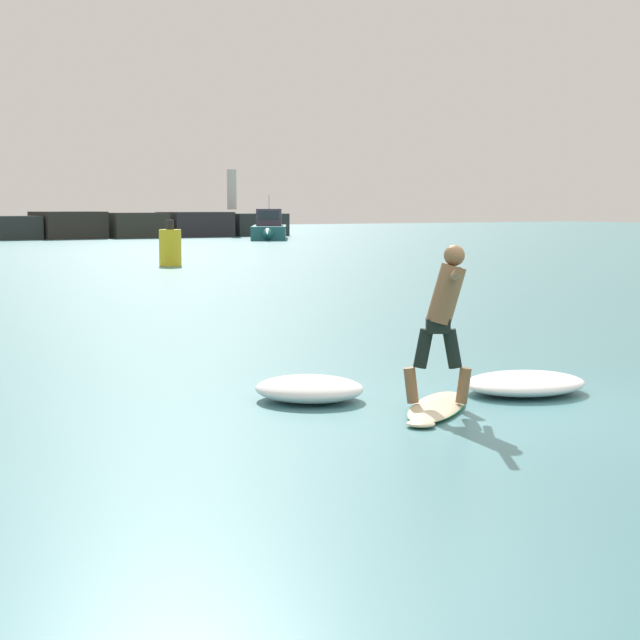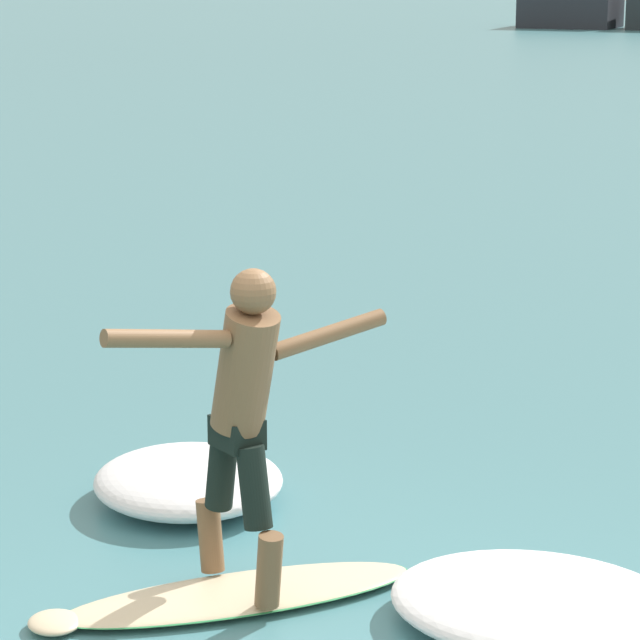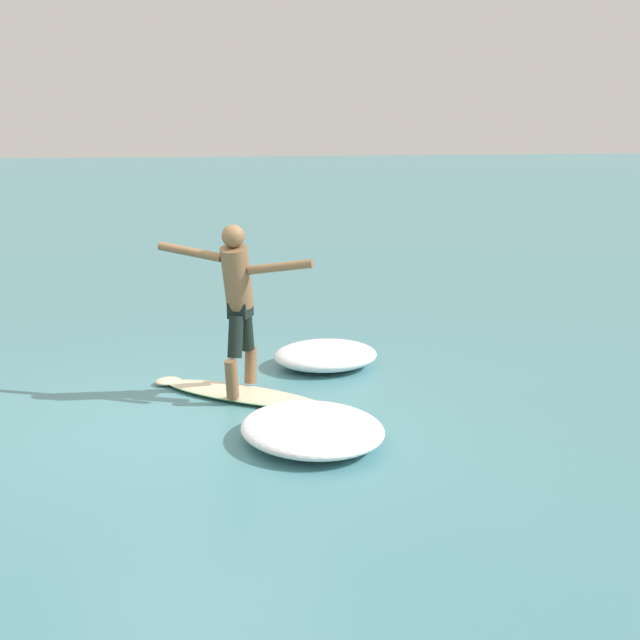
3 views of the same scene
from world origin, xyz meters
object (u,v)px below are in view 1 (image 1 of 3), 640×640
object	(u,v)px
surfer	(445,310)
channel_marker_buoy	(170,247)
fishing_boat_near_jetty	(269,229)
surfboard	(436,407)

from	to	relation	value
surfer	channel_marker_buoy	size ratio (longest dim) A/B	1.02
fishing_boat_near_jetty	channel_marker_buoy	size ratio (longest dim) A/B	4.90
fishing_boat_near_jetty	surfer	bearing A→B (deg)	-117.12
fishing_boat_near_jetty	channel_marker_buoy	xyz separation A→B (m)	(-18.31, -25.44, 0.01)
surfboard	channel_marker_buoy	distance (m)	29.20
fishing_boat_near_jetty	surfboard	bearing A→B (deg)	-117.19
surfer	channel_marker_buoy	distance (m)	29.18
surfboard	fishing_boat_near_jetty	distance (m)	59.82
fishing_boat_near_jetty	channel_marker_buoy	bearing A→B (deg)	-125.74
channel_marker_buoy	surfer	bearing A→B (deg)	-107.85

